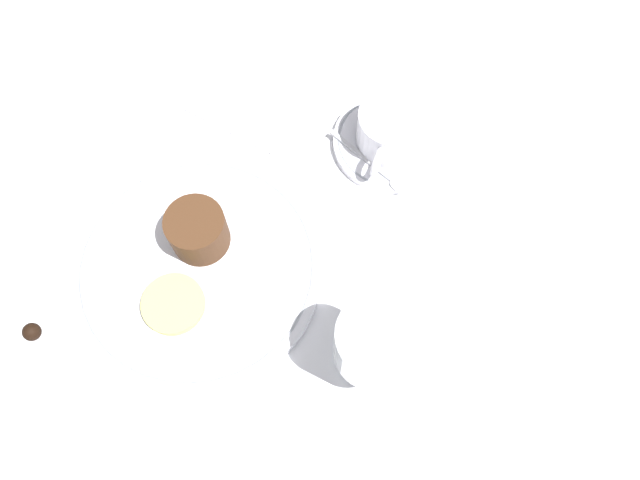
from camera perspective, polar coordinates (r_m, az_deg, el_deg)
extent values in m
plane|color=white|center=(0.69, -9.28, -2.54)|extent=(3.00, 3.00, 0.00)
cylinder|color=white|center=(0.68, -11.09, -2.57)|extent=(0.27, 0.27, 0.01)
torus|color=#999EA8|center=(0.68, -11.17, -2.41)|extent=(0.25, 0.25, 0.00)
cylinder|color=white|center=(0.74, 6.36, 8.88)|extent=(0.13, 0.13, 0.01)
torus|color=#999EA8|center=(0.74, 6.39, 9.04)|extent=(0.12, 0.12, 0.00)
cylinder|color=white|center=(0.72, 6.54, 10.15)|extent=(0.08, 0.08, 0.05)
cylinder|color=#331E0F|center=(0.72, 6.57, 10.28)|extent=(0.07, 0.07, 0.04)
torus|color=white|center=(0.69, 5.26, 7.17)|extent=(0.04, 0.01, 0.04)
cube|color=silver|center=(0.72, 3.71, 7.78)|extent=(0.04, 0.09, 0.00)
ellipsoid|color=silver|center=(0.71, 7.14, 5.03)|extent=(0.02, 0.03, 0.00)
cylinder|color=silver|center=(0.65, 4.46, -11.04)|extent=(0.06, 0.06, 0.01)
cylinder|color=silver|center=(0.62, 4.65, -10.55)|extent=(0.01, 0.01, 0.05)
cylinder|color=silver|center=(0.57, 5.08, -9.38)|extent=(0.07, 0.07, 0.07)
cylinder|color=#5B0F1E|center=(0.58, 4.98, -9.66)|extent=(0.06, 0.06, 0.04)
cube|color=silver|center=(0.76, -8.93, 10.31)|extent=(0.03, 0.14, 0.01)
cube|color=silver|center=(0.73, -2.69, 7.28)|extent=(0.03, 0.05, 0.01)
cylinder|color=#4C2D19|center=(0.66, -11.12, 0.84)|extent=(0.06, 0.06, 0.05)
cylinder|color=#EFE075|center=(0.66, -13.26, -5.72)|extent=(0.07, 0.07, 0.01)
sphere|color=black|center=(0.71, -24.86, -7.63)|extent=(0.02, 0.02, 0.02)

